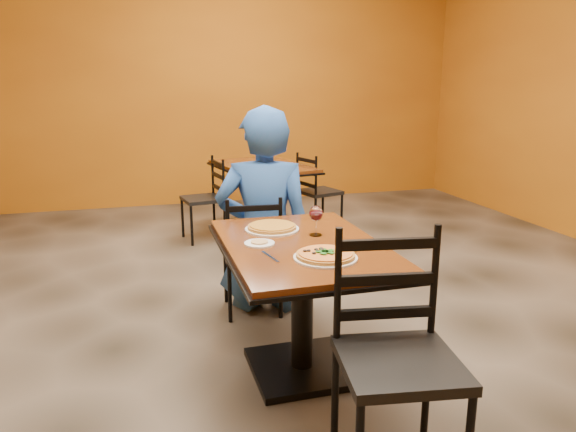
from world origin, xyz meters
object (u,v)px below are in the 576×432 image
object	(u,v)px
table_second	(263,183)
wine_glass	(316,219)
plate_main	(325,258)
side_plate	(259,243)
table_main	(302,277)
chair_second_left	(203,199)
pizza_main	(325,255)
pizza_far	(272,226)
chair_second_right	(320,192)
plate_far	(272,229)
chair_main_near	(399,365)
chair_main_far	(252,253)
diner	(264,209)

from	to	relation	value
table_second	wine_glass	xyz separation A→B (m)	(-0.31, -2.63, 0.29)
plate_main	wine_glass	distance (m)	0.42
table_second	plate_main	size ratio (longest dim) A/B	4.25
plate_main	side_plate	xyz separation A→B (m)	(-0.25, 0.31, 0.00)
table_main	table_second	world-z (taller)	same
chair_second_left	side_plate	bearing A→B (deg)	-10.52
side_plate	wine_glass	world-z (taller)	wine_glass
plate_main	pizza_main	xyz separation A→B (m)	(0.00, 0.00, 0.02)
plate_main	pizza_main	world-z (taller)	pizza_main
wine_glass	pizza_far	bearing A→B (deg)	140.73
chair_second_right	plate_far	xyz separation A→B (m)	(-1.15, -2.46, 0.33)
table_main	chair_second_left	xyz separation A→B (m)	(-0.20, 2.75, -0.14)
plate_far	pizza_far	bearing A→B (deg)	0.00
side_plate	chair_second_left	bearing A→B (deg)	89.45
chair_second_right	pizza_main	world-z (taller)	chair_second_right
table_main	side_plate	world-z (taller)	side_plate
chair_main_near	chair_second_right	distance (m)	3.76
chair_second_right	wine_glass	xyz separation A→B (m)	(-0.94, -2.63, 0.42)
table_main	pizza_main	xyz separation A→B (m)	(0.03, -0.28, 0.21)
plate_main	pizza_main	distance (m)	0.02
table_second	plate_main	xyz separation A→B (m)	(-0.40, -3.03, 0.20)
chair_main_far	plate_main	world-z (taller)	chair_main_far
pizza_far	side_plate	distance (m)	0.29
chair_second_left	diner	size ratio (longest dim) A/B	0.59
pizza_main	plate_far	bearing A→B (deg)	101.98
pizza_far	plate_main	bearing A→B (deg)	-78.02
table_main	pizza_far	world-z (taller)	pizza_far
table_main	pizza_main	world-z (taller)	pizza_main
table_second	chair_main_far	size ratio (longest dim) A/B	1.56
chair_main_far	plate_main	bearing A→B (deg)	100.56
plate_main	table_main	bearing A→B (deg)	95.81
diner	pizza_main	size ratio (longest dim) A/B	5.03
plate_main	diner	bearing A→B (deg)	90.49
chair_main_near	side_plate	size ratio (longest dim) A/B	6.31
diner	wine_glass	xyz separation A→B (m)	(0.10, -0.83, 0.13)
chair_second_left	pizza_far	world-z (taller)	chair_second_left
plate_far	side_plate	distance (m)	0.29
diner	plate_main	world-z (taller)	diner
table_second	pizza_far	bearing A→B (deg)	-101.94
chair_main_near	plate_main	bearing A→B (deg)	107.37
table_main	pizza_main	distance (m)	0.35
side_plate	wine_glass	distance (m)	0.36
table_second	pizza_far	size ratio (longest dim) A/B	4.70
diner	pizza_main	bearing A→B (deg)	105.76
chair_main_far	side_plate	size ratio (longest dim) A/B	5.28
chair_main_near	pizza_main	size ratio (longest dim) A/B	3.56
chair_main_far	diner	bearing A→B (deg)	-145.00
table_second	plate_far	bearing A→B (deg)	-101.94
plate_far	side_plate	size ratio (longest dim) A/B	1.94
table_main	wine_glass	bearing A→B (deg)	46.99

